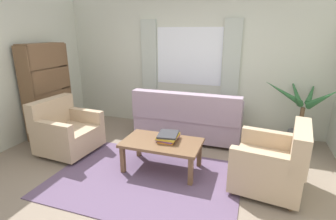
# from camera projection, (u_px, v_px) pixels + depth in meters

# --- Properties ---
(ground_plane) EXTENTS (6.24, 6.24, 0.00)m
(ground_plane) POSITION_uv_depth(u_px,v_px,m) (145.00, 180.00, 3.49)
(ground_plane) COLOR gray
(wall_back) EXTENTS (5.32, 0.12, 2.60)m
(wall_back) POSITION_uv_depth(u_px,v_px,m) (189.00, 64.00, 5.15)
(wall_back) COLOR beige
(wall_back) RESTS_ON ground_plane
(window_with_curtains) EXTENTS (1.98, 0.07, 1.40)m
(window_with_curtains) POSITION_uv_depth(u_px,v_px,m) (188.00, 56.00, 5.03)
(window_with_curtains) COLOR white
(area_rug) EXTENTS (2.49, 1.75, 0.01)m
(area_rug) POSITION_uv_depth(u_px,v_px,m) (145.00, 179.00, 3.49)
(area_rug) COLOR #604C6B
(area_rug) RESTS_ON ground_plane
(couch) EXTENTS (1.90, 0.82, 0.92)m
(couch) POSITION_uv_depth(u_px,v_px,m) (188.00, 120.00, 4.73)
(couch) COLOR #998499
(couch) RESTS_ON ground_plane
(armchair_left) EXTENTS (0.87, 0.89, 0.88)m
(armchair_left) POSITION_uv_depth(u_px,v_px,m) (66.00, 131.00, 4.22)
(armchair_left) COLOR tan
(armchair_left) RESTS_ON ground_plane
(armchair_right) EXTENTS (0.93, 0.94, 0.88)m
(armchair_right) POSITION_uv_depth(u_px,v_px,m) (273.00, 163.00, 3.20)
(armchair_right) COLOR tan
(armchair_right) RESTS_ON ground_plane
(coffee_table) EXTENTS (1.10, 0.64, 0.44)m
(coffee_table) POSITION_uv_depth(u_px,v_px,m) (162.00, 145.00, 3.64)
(coffee_table) COLOR brown
(coffee_table) RESTS_ON ground_plane
(book_stack_on_table) EXTENTS (0.31, 0.36, 0.10)m
(book_stack_on_table) POSITION_uv_depth(u_px,v_px,m) (168.00, 137.00, 3.66)
(book_stack_on_table) COLOR orange
(book_stack_on_table) RESTS_ON coffee_table
(potted_plant) EXTENTS (1.18, 1.07, 1.19)m
(potted_plant) POSITION_uv_depth(u_px,v_px,m) (301.00, 118.00, 4.32)
(potted_plant) COLOR #56565B
(potted_plant) RESTS_ON ground_plane
(bookshelf) EXTENTS (0.30, 0.94, 1.72)m
(bookshelf) POSITION_uv_depth(u_px,v_px,m) (49.00, 89.00, 4.80)
(bookshelf) COLOR brown
(bookshelf) RESTS_ON ground_plane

